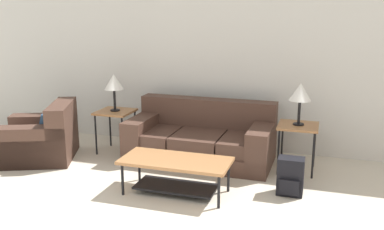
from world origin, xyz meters
TOP-DOWN VIEW (x-y plane):
  - wall_back at (0.00, 4.03)m, footprint 8.82×0.06m
  - couch at (-0.21, 3.34)m, footprint 2.00×1.00m
  - armchair at (-2.38, 2.71)m, footprint 1.24×1.24m
  - coffee_table at (-0.16, 2.15)m, footprint 1.25×0.58m
  - side_table_left at (-1.52, 3.31)m, footprint 0.51×0.51m
  - side_table_right at (1.11, 3.31)m, footprint 0.51×0.51m
  - table_lamp_left at (-1.52, 3.31)m, footprint 0.28×0.28m
  - table_lamp_right at (1.11, 3.31)m, footprint 0.28×0.28m
  - backpack at (1.10, 2.52)m, footprint 0.29×0.28m

SIDE VIEW (x-z plane):
  - backpack at x=1.10m, z-range -0.01..0.43m
  - armchair at x=-2.38m, z-range -0.11..0.69m
  - couch at x=-0.21m, z-range -0.12..0.70m
  - coffee_table at x=-0.16m, z-range 0.10..0.51m
  - side_table_left at x=-1.52m, z-range 0.24..0.87m
  - side_table_right at x=1.11m, z-range 0.24..0.87m
  - table_lamp_left at x=-1.52m, z-range 0.77..1.31m
  - table_lamp_right at x=1.11m, z-range 0.77..1.31m
  - wall_back at x=0.00m, z-range 0.00..2.60m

